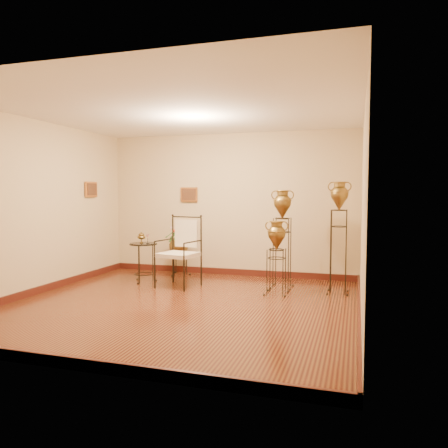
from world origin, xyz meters
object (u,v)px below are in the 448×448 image
(amphora_tall, at_px, (339,236))
(side_table, at_px, (144,262))
(armchair, at_px, (178,252))
(planter_urn, at_px, (179,244))
(amphora_mid, at_px, (282,238))

(amphora_tall, bearing_deg, side_table, -178.65)
(armchair, height_order, side_table, armchair)
(planter_urn, bearing_deg, amphora_tall, -13.28)
(planter_urn, bearing_deg, amphora_mid, -15.10)
(amphora_tall, height_order, armchair, amphora_tall)
(amphora_tall, height_order, planter_urn, amphora_tall)
(planter_urn, height_order, side_table, planter_urn)
(side_table, bearing_deg, armchair, -15.97)
(planter_urn, relative_size, side_table, 1.24)
(armchair, distance_m, side_table, 0.85)
(armchair, bearing_deg, amphora_mid, 25.51)
(amphora_mid, xyz_separation_m, planter_urn, (-2.16, 0.58, -0.23))
(amphora_tall, distance_m, side_table, 3.50)
(amphora_tall, bearing_deg, planter_urn, 166.72)
(amphora_mid, bearing_deg, planter_urn, 164.90)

